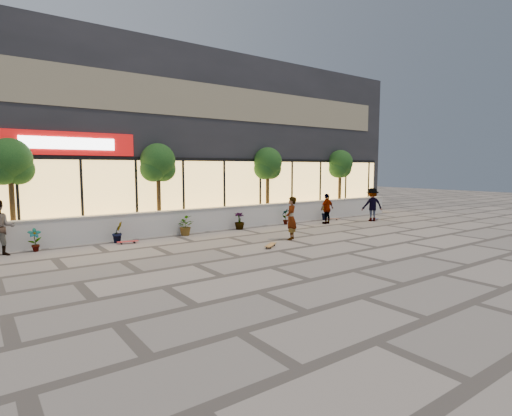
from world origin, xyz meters
TOP-DOWN VIEW (x-y plane):
  - ground at (0.00, 0.00)m, footprint 80.00×80.00m
  - planter_wall at (0.00, 7.00)m, footprint 22.00×0.42m
  - retail_building at (-0.00, 12.49)m, footprint 24.00×9.17m
  - shrub_a at (-8.50, 6.45)m, footprint 0.43×0.29m
  - shrub_b at (-5.70, 6.45)m, footprint 0.57×0.57m
  - shrub_c at (-2.90, 6.45)m, footprint 0.68×0.77m
  - shrub_d at (-0.10, 6.45)m, footprint 0.64×0.64m
  - shrub_e at (2.70, 6.45)m, footprint 0.46×0.35m
  - shrub_f at (5.50, 6.45)m, footprint 0.55×0.57m
  - tree_west at (-9.00, 7.70)m, footprint 1.60×1.50m
  - tree_midwest at (-3.50, 7.70)m, footprint 1.60×1.50m
  - tree_mideast at (2.50, 7.70)m, footprint 1.60×1.50m
  - tree_east at (8.00, 7.70)m, footprint 1.60×1.50m
  - skater_center at (0.11, 3.03)m, footprint 0.75×0.72m
  - skater_right_near at (4.55, 5.38)m, footprint 0.93×0.45m
  - skater_right_far at (7.28, 4.70)m, footprint 1.32×1.09m
  - skateboard_center at (-1.49, 2.30)m, footprint 0.82×0.68m
  - skateboard_left at (-5.46, 6.02)m, footprint 0.80×0.31m
  - skateboard_right_near at (5.86, 6.20)m, footprint 0.70×0.54m
  - skateboard_right_far at (7.55, 4.77)m, footprint 0.79×0.35m

SIDE VIEW (x-z plane):
  - ground at x=0.00m, z-range 0.00..0.00m
  - skateboard_right_near at x=5.86m, z-range 0.03..0.11m
  - skateboard_right_far at x=7.55m, z-range 0.03..0.12m
  - skateboard_left at x=-5.46m, z-range 0.03..0.12m
  - skateboard_center at x=-1.49m, z-range 0.03..0.14m
  - shrub_a at x=-8.50m, z-range 0.00..0.81m
  - shrub_b at x=-5.70m, z-range 0.00..0.81m
  - shrub_c at x=-2.90m, z-range 0.00..0.81m
  - shrub_d at x=-0.10m, z-range 0.00..0.81m
  - shrub_e at x=2.70m, z-range 0.00..0.81m
  - shrub_f at x=5.50m, z-range 0.00..0.81m
  - planter_wall at x=0.00m, z-range 0.00..1.04m
  - skater_right_near at x=4.55m, z-range 0.00..1.55m
  - skater_center at x=0.11m, z-range 0.00..1.72m
  - skater_right_far at x=7.28m, z-range 0.00..1.78m
  - tree_west at x=-9.00m, z-range 1.03..4.94m
  - tree_midwest at x=-3.50m, z-range 1.03..4.94m
  - tree_mideast at x=2.50m, z-range 1.03..4.94m
  - tree_east at x=8.00m, z-range 1.03..4.94m
  - retail_building at x=0.00m, z-range 0.00..8.50m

